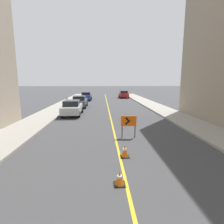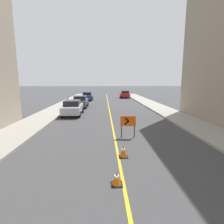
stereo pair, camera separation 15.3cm
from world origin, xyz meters
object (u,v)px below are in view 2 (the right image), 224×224
parked_car_curb_near (73,108)px  traffic_cone_fifth (123,151)px  parked_car_curb_far (87,96)px  traffic_cone_fourth (117,178)px  parked_car_curb_mid (80,102)px  parking_meter_far_curb (68,100)px  arrow_barricade_primary (128,122)px  parked_car_opposite_side (125,94)px

parked_car_curb_near → traffic_cone_fifth: bearing=-70.1°
traffic_cone_fifth → parked_car_curb_far: 25.89m
traffic_cone_fourth → parked_car_curb_near: bearing=106.1°
parked_car_curb_mid → parking_meter_far_curb: 1.70m
traffic_cone_fourth → arrow_barricade_primary: size_ratio=0.35×
arrow_barricade_primary → parked_car_opposite_side: size_ratio=0.32×
parked_car_curb_near → parked_car_curb_mid: (0.07, 5.74, 0.00)m
parked_car_opposite_side → parked_car_curb_far: bearing=-147.3°
traffic_cone_fourth → parked_car_opposite_side: size_ratio=0.11×
arrow_barricade_primary → parked_car_curb_near: (-4.80, 7.81, -0.20)m
arrow_barricade_primary → parked_car_curb_mid: 14.35m
parked_car_curb_near → parked_car_curb_far: size_ratio=1.00×
parked_car_curb_far → parking_meter_far_curb: size_ratio=3.35×
traffic_cone_fourth → parking_meter_far_curb: size_ratio=0.37×
parked_car_opposite_side → parking_meter_far_curb: 17.17m
parked_car_curb_near → parked_car_curb_far: 14.91m
parked_car_opposite_side → parking_meter_far_curb: size_ratio=3.34×
parked_car_curb_near → traffic_cone_fourth: bearing=-75.5°
traffic_cone_fifth → parked_car_curb_mid: (-4.14, 16.40, 0.51)m
parked_car_opposite_side → arrow_barricade_primary: bearing=-95.5°
traffic_cone_fifth → parked_car_curb_mid: bearing=104.2°
parked_car_curb_mid → parking_meter_far_curb: bearing=-167.0°
traffic_cone_fourth → traffic_cone_fifth: size_ratio=0.82×
parked_car_curb_near → parked_car_curb_mid: same height
traffic_cone_fifth → parked_car_curb_far: (-4.05, 25.57, 0.51)m
traffic_cone_fifth → parked_car_opposite_side: size_ratio=0.14×
parked_car_curb_mid → parked_car_curb_far: same height
arrow_barricade_primary → parked_car_curb_far: (-4.65, 22.72, -0.20)m
traffic_cone_fifth → parking_meter_far_curb: 17.03m
traffic_cone_fifth → parked_car_curb_near: 11.47m
traffic_cone_fifth → parked_car_opposite_side: (3.66, 30.35, 0.51)m
traffic_cone_fourth → parked_car_curb_near: 13.43m
traffic_cone_fourth → parked_car_curb_mid: size_ratio=0.11×
traffic_cone_fifth → arrow_barricade_primary: size_ratio=0.42×
arrow_barricade_primary → traffic_cone_fifth: bearing=-96.3°
parking_meter_far_curb → parked_car_opposite_side: bearing=56.7°
parked_car_curb_far → parked_car_curb_mid: bearing=-91.8°
parked_car_curb_far → parked_car_opposite_side: bearing=30.6°
traffic_cone_fifth → arrow_barricade_primary: (0.60, 2.85, 0.71)m
traffic_cone_fourth → traffic_cone_fifth: bearing=78.0°
parked_car_curb_mid → parking_meter_far_curb: parked_car_curb_mid is taller
parked_car_curb_near → parked_car_curb_mid: bearing=87.8°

